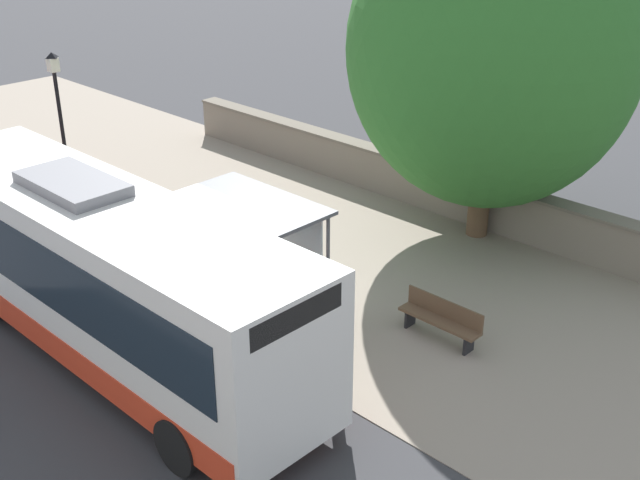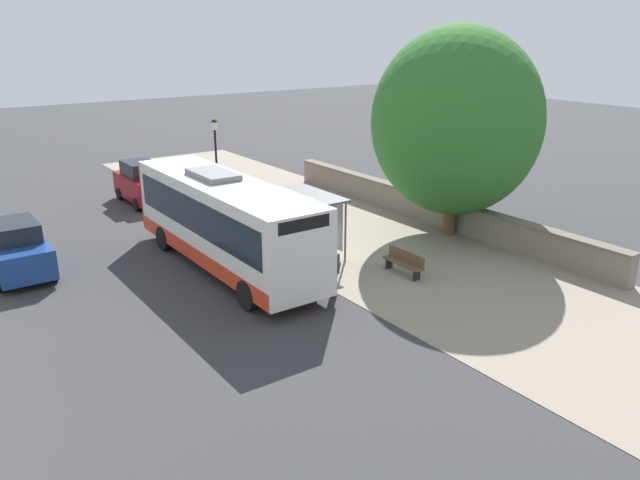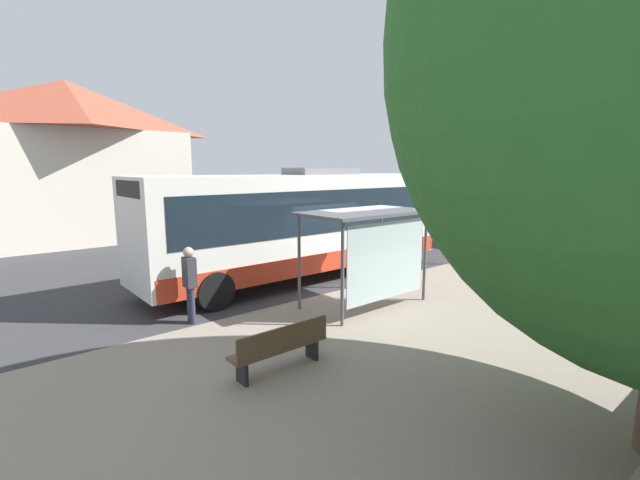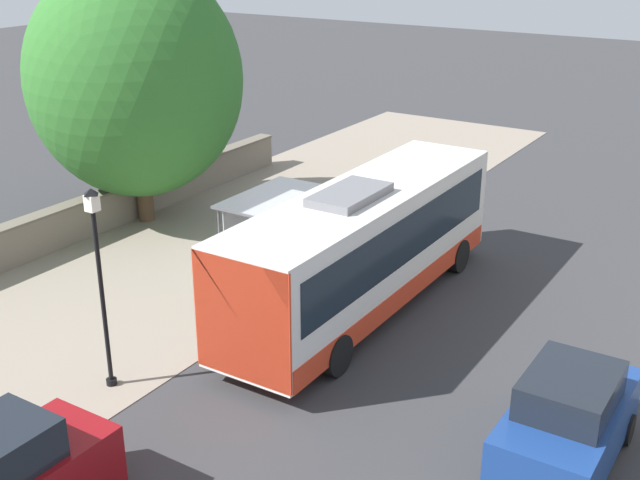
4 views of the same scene
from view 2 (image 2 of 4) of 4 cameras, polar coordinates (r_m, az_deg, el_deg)
name	(u,v)px [view 2 (image 2 of 4)]	position (r m, az deg, el deg)	size (l,w,h in m)	color
ground_plane	(272,258)	(24.82, -4.45, -1.64)	(120.00, 120.00, 0.00)	#353538
sidewalk_plaza	(360,237)	(27.25, 3.67, 0.29)	(9.00, 44.00, 0.02)	gray
stone_wall	(428,208)	(29.67, 9.81, 2.92)	(0.60, 20.00, 1.31)	slate
bus	(225,221)	(23.43, -8.71, 1.74)	(2.62, 10.62, 3.58)	silver
bus_shelter	(310,204)	(24.59, -0.95, 3.36)	(1.89, 3.34, 2.49)	#515459
pedestrian	(334,268)	(20.79, 1.25, -2.57)	(0.34, 0.24, 1.80)	#2D3347
bench	(404,262)	(23.15, 7.67, -2.01)	(0.40, 1.86, 0.88)	brown
street_lamp_near	(216,160)	(30.04, -9.46, 7.24)	(0.28, 0.28, 4.67)	black
shade_tree	(456,122)	(27.06, 12.35, 10.52)	(7.12, 7.12, 8.87)	brown
parked_car_behind_bus	(142,183)	(33.67, -15.98, 5.00)	(1.82, 4.01, 2.17)	maroon
parked_car_far_lane	(17,250)	(25.31, -25.97, -0.80)	(1.95, 4.06, 2.02)	navy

